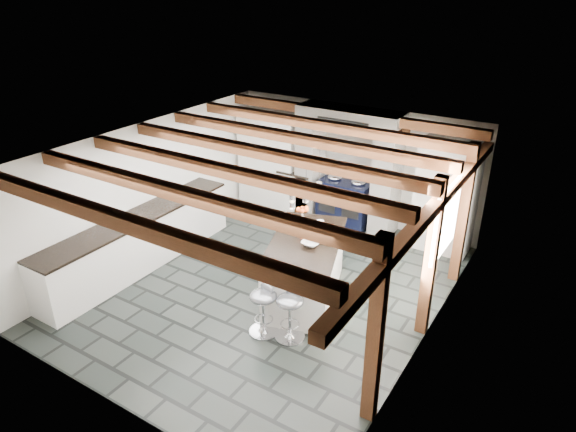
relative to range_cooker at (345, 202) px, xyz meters
The scene contains 6 objects.
ground 2.72m from the range_cooker, 90.00° to the right, with size 6.00×6.00×0.00m, color black.
room_shell 1.52m from the range_cooker, 115.80° to the right, with size 6.00×6.03×6.00m.
range_cooker is the anchor object (origin of this frame).
kitchen_island 2.67m from the range_cooker, 76.94° to the right, with size 1.56×2.13×1.26m.
bar_stool_near 3.70m from the range_cooker, 75.15° to the right, with size 0.41×0.41×0.77m.
bar_stool_far 3.72m from the range_cooker, 80.89° to the right, with size 0.45×0.45×0.76m.
Camera 1 is at (3.91, -5.70, 4.51)m, focal length 32.00 mm.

